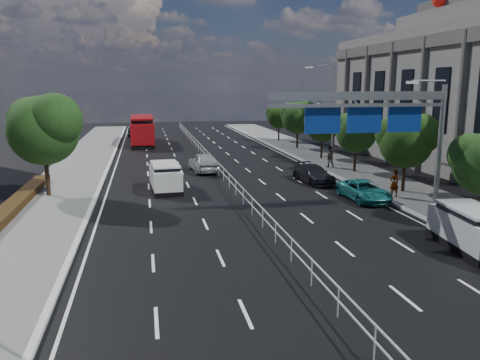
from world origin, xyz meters
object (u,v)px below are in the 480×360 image
object	(u,v)px
near_car_dark	(135,132)
parked_car_teal	(364,191)
overhead_gantry	(378,114)
pedestrian_b	(329,157)
near_car_silver	(203,162)
white_minivan	(165,177)
parked_car_dark	(313,174)
red_bus	(142,130)
silver_minivan	(471,229)
pedestrian_a	(394,183)

from	to	relation	value
near_car_dark	parked_car_teal	bearing A→B (deg)	116.54
overhead_gantry	pedestrian_b	bearing A→B (deg)	77.50
near_car_silver	near_car_dark	distance (m)	29.86
white_minivan	parked_car_dark	distance (m)	10.97
overhead_gantry	near_car_silver	distance (m)	17.62
red_bus	silver_minivan	world-z (taller)	red_bus
near_car_silver	pedestrian_b	distance (m)	10.94
silver_minivan	near_car_dark	bearing A→B (deg)	113.59
white_minivan	parked_car_dark	xyz separation A→B (m)	(10.96, 0.49, -0.28)
overhead_gantry	white_minivan	xyz separation A→B (m)	(-11.20, 8.45, -4.67)
near_car_dark	overhead_gantry	bearing A→B (deg)	114.09
white_minivan	silver_minivan	bearing A→B (deg)	-52.26
near_car_silver	parked_car_teal	size ratio (longest dim) A/B	1.07
silver_minivan	pedestrian_b	bearing A→B (deg)	92.12
pedestrian_a	red_bus	bearing A→B (deg)	-67.94
overhead_gantry	white_minivan	size ratio (longest dim) A/B	2.29
white_minivan	red_bus	bearing A→B (deg)	89.83
white_minivan	silver_minivan	distance (m)	19.37
parked_car_dark	pedestrian_a	xyz separation A→B (m)	(3.24, -5.90, 0.38)
pedestrian_b	silver_minivan	bearing A→B (deg)	96.32
overhead_gantry	parked_car_teal	size ratio (longest dim) A/B	2.30
near_car_dark	silver_minivan	bearing A→B (deg)	113.73
white_minivan	parked_car_dark	bearing A→B (deg)	-0.88
near_car_dark	pedestrian_b	xyz separation A→B (m)	(16.99, -30.03, 0.37)
overhead_gantry	near_car_dark	size ratio (longest dim) A/B	2.45
near_car_silver	silver_minivan	bearing A→B (deg)	107.71
near_car_silver	parked_car_dark	xyz separation A→B (m)	(7.50, -6.13, -0.16)
parked_car_dark	parked_car_teal	bearing A→B (deg)	-85.12
white_minivan	pedestrian_a	bearing A→B (deg)	-24.33
pedestrian_a	pedestrian_b	xyz separation A→B (m)	(0.17, 11.24, 0.03)
parked_car_teal	near_car_silver	bearing A→B (deg)	124.32
near_car_dark	parked_car_teal	xyz separation A→B (m)	(14.81, -41.19, -0.07)
near_car_dark	pedestrian_a	distance (m)	44.57
parked_car_teal	pedestrian_a	size ratio (longest dim) A/B	2.51
near_car_dark	pedestrian_b	world-z (taller)	pedestrian_b
silver_minivan	parked_car_teal	size ratio (longest dim) A/B	1.05
near_car_silver	parked_car_teal	world-z (taller)	near_car_silver
overhead_gantry	red_bus	bearing A→B (deg)	109.84
parked_car_teal	pedestrian_a	xyz separation A→B (m)	(2.01, -0.08, 0.41)
pedestrian_a	silver_minivan	bearing A→B (deg)	77.15
near_car_silver	parked_car_dark	bearing A→B (deg)	134.75
red_bus	silver_minivan	bearing A→B (deg)	-71.35
silver_minivan	white_minivan	bearing A→B (deg)	137.84
white_minivan	near_car_silver	size ratio (longest dim) A/B	0.94
silver_minivan	pedestrian_a	bearing A→B (deg)	87.72
parked_car_dark	silver_minivan	bearing A→B (deg)	-90.16
white_minivan	pedestrian_a	size ratio (longest dim) A/B	2.52
silver_minivan	parked_car_dark	size ratio (longest dim) A/B	1.04
parked_car_dark	near_car_dark	bearing A→B (deg)	104.04
red_bus	overhead_gantry	bearing A→B (deg)	-70.55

